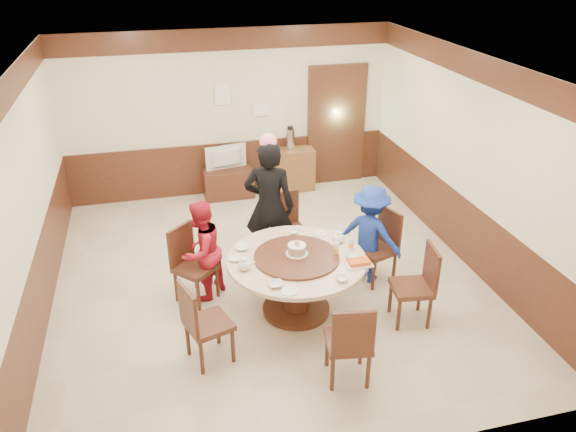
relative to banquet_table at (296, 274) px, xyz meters
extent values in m
plane|color=beige|center=(-0.16, 0.79, -0.53)|extent=(6.00, 6.00, 0.00)
plane|color=white|center=(-0.16, 0.79, 2.27)|extent=(6.00, 6.00, 0.00)
cube|color=#ECE1C6|center=(-0.16, 3.79, 0.87)|extent=(5.50, 0.04, 2.80)
cube|color=#ECE1C6|center=(-0.16, -2.21, 0.87)|extent=(5.50, 0.04, 2.80)
cube|color=#ECE1C6|center=(-2.91, 0.79, 0.87)|extent=(0.04, 6.00, 2.80)
cube|color=#ECE1C6|center=(2.59, 0.79, 0.87)|extent=(0.04, 6.00, 2.80)
cube|color=#452215|center=(-0.16, 0.79, -0.08)|extent=(5.50, 6.00, 0.90)
cube|color=#452215|center=(-0.16, 0.79, 2.09)|extent=(5.50, 6.00, 0.35)
cube|color=#452215|center=(1.74, 3.74, 0.52)|extent=(1.05, 0.08, 2.18)
cube|color=#91E0A0|center=(1.74, 3.76, 0.52)|extent=(0.88, 0.02, 2.05)
cylinder|color=#452215|center=(0.00, 0.00, -0.50)|extent=(0.81, 0.81, 0.06)
cylinder|color=#452215|center=(0.00, 0.00, -0.18)|extent=(0.33, 0.33, 0.65)
cylinder|color=beige|center=(0.00, 0.00, 0.19)|extent=(1.63, 1.63, 0.05)
cylinder|color=#452215|center=(0.00, 0.00, 0.23)|extent=(1.00, 1.00, 0.03)
cube|color=#452215|center=(1.18, 0.43, -0.08)|extent=(0.56, 0.56, 0.06)
cube|color=#452215|center=(1.38, 0.50, 0.19)|extent=(0.18, 0.41, 0.50)
cube|color=#452215|center=(1.18, 0.43, -0.32)|extent=(0.36, 0.36, 0.42)
cube|color=#452215|center=(0.22, 1.19, -0.08)|extent=(0.48, 0.48, 0.06)
cube|color=#452215|center=(0.20, 1.40, 0.19)|extent=(0.42, 0.08, 0.50)
cube|color=#452215|center=(0.22, 1.19, -0.32)|extent=(0.36, 0.36, 0.42)
cube|color=#452215|center=(-1.13, 0.55, -0.08)|extent=(0.62, 0.62, 0.06)
cube|color=#452215|center=(-1.28, 0.71, 0.19)|extent=(0.34, 0.32, 0.50)
cube|color=#452215|center=(-1.13, 0.55, -0.32)|extent=(0.36, 0.36, 0.42)
cube|color=#452215|center=(-1.11, -0.59, -0.08)|extent=(0.55, 0.55, 0.06)
cube|color=#452215|center=(-1.31, -0.66, 0.19)|extent=(0.17, 0.41, 0.50)
cube|color=#452215|center=(-1.11, -0.59, -0.32)|extent=(0.36, 0.36, 0.42)
cube|color=#452215|center=(0.21, -1.22, -0.08)|extent=(0.51, 0.51, 0.06)
cube|color=#452215|center=(0.18, -1.43, 0.19)|extent=(0.42, 0.11, 0.50)
cube|color=#452215|center=(0.21, -1.22, -0.32)|extent=(0.36, 0.36, 0.42)
cube|color=#452215|center=(1.25, -0.50, -0.08)|extent=(0.50, 0.50, 0.06)
cube|color=#452215|center=(1.45, -0.53, 0.19)|extent=(0.10, 0.42, 0.50)
cube|color=#452215|center=(1.25, -0.50, -0.32)|extent=(0.36, 0.36, 0.42)
imported|color=black|center=(-0.08, 1.10, 0.38)|extent=(0.77, 0.64, 1.82)
imported|color=red|center=(-1.04, 0.61, 0.12)|extent=(0.79, 0.80, 1.30)
imported|color=#18329B|center=(1.11, 0.48, 0.13)|extent=(0.95, 0.96, 1.33)
cylinder|color=white|center=(0.01, 0.04, 0.25)|extent=(0.26, 0.26, 0.01)
cylinder|color=tan|center=(0.01, 0.04, 0.31)|extent=(0.21, 0.21, 0.10)
cylinder|color=white|center=(0.01, 0.04, 0.36)|extent=(0.21, 0.21, 0.01)
sphere|color=pink|center=(0.01, 0.04, 0.40)|extent=(0.06, 0.06, 0.06)
ellipsoid|color=white|center=(-0.63, -0.10, 0.28)|extent=(0.17, 0.15, 0.13)
ellipsoid|color=white|center=(0.59, 0.23, 0.28)|extent=(0.17, 0.15, 0.13)
imported|color=white|center=(-0.58, 0.35, 0.24)|extent=(0.16, 0.16, 0.04)
imported|color=white|center=(0.35, -0.58, 0.24)|extent=(0.14, 0.14, 0.04)
imported|color=white|center=(-0.36, -0.51, 0.24)|extent=(0.17, 0.17, 0.04)
imported|color=white|center=(0.62, -0.16, 0.24)|extent=(0.15, 0.15, 0.05)
imported|color=white|center=(-0.70, 0.12, 0.23)|extent=(0.15, 0.15, 0.04)
imported|color=white|center=(0.12, 0.58, 0.24)|extent=(0.12, 0.12, 0.04)
cylinder|color=white|center=(-0.25, -0.65, 0.22)|extent=(0.18, 0.18, 0.01)
cylinder|color=white|center=(0.45, 0.50, 0.22)|extent=(0.18, 0.18, 0.01)
cube|color=white|center=(0.65, -0.32, 0.23)|extent=(0.30, 0.20, 0.02)
cube|color=#DD5319|center=(0.65, -0.32, 0.26)|extent=(0.24, 0.15, 0.04)
cylinder|color=white|center=(0.46, -0.05, 0.30)|extent=(0.06, 0.06, 0.16)
cylinder|color=white|center=(0.67, 0.01, 0.30)|extent=(0.06, 0.06, 0.16)
cube|color=#452215|center=(-0.27, 3.54, -0.28)|extent=(0.85, 0.45, 0.50)
imported|color=gray|center=(-0.27, 3.54, 0.17)|extent=(0.73, 0.23, 0.42)
cube|color=brown|center=(0.86, 3.57, -0.16)|extent=(0.80, 0.40, 0.75)
cylinder|color=silver|center=(0.84, 3.57, 0.41)|extent=(0.15, 0.15, 0.38)
cube|color=white|center=(-0.26, 3.74, 1.22)|extent=(0.25, 0.00, 0.35)
cube|color=white|center=(0.39, 3.74, 0.92)|extent=(0.30, 0.00, 0.22)
camera|label=1|loc=(-1.47, -5.40, 3.58)|focal=35.00mm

